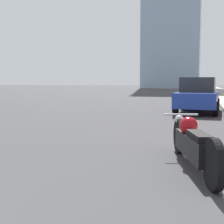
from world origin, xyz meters
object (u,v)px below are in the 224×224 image
parked_car_silver (202,89)px  parked_car_green (201,87)px  parked_car_red (204,86)px  parked_car_yellow (204,86)px  motorcycle (192,143)px  parked_car_blue (198,95)px

parked_car_silver → parked_car_green: 10.40m
parked_car_silver → parked_car_red: parked_car_silver is taller
parked_car_silver → parked_car_yellow: bearing=88.3°
motorcycle → parked_car_red: 44.41m
parked_car_green → parked_car_yellow: 22.64m
motorcycle → parked_car_green: 31.78m
parked_car_blue → motorcycle: bearing=-85.9°
parked_car_blue → parked_car_silver: (0.09, 11.96, 0.10)m
motorcycle → parked_car_silver: size_ratio=0.66×
motorcycle → parked_car_blue: (-0.12, 9.43, 0.39)m
motorcycle → parked_car_yellow: size_ratio=0.65×
parked_car_silver → parked_car_green: size_ratio=0.88×
motorcycle → parked_car_red: parked_car_red is taller
parked_car_silver → parked_car_green: (-0.28, 10.39, -0.02)m
parked_car_green → parked_car_blue: bearing=-90.4°
parked_car_blue → parked_car_yellow: parked_car_yellow is taller
parked_car_red → parked_car_green: bearing=-88.2°
parked_car_yellow → parked_car_red: bearing=-89.0°
motorcycle → parked_car_green: size_ratio=0.57×
parked_car_green → parked_car_red: parked_car_green is taller
parked_car_silver → parked_car_green: bearing=89.8°
parked_car_yellow → parked_car_green: bearing=-89.7°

